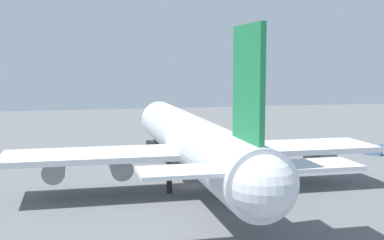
{
  "coord_description": "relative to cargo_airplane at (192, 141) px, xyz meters",
  "views": [
    {
      "loc": [
        -66.47,
        15.46,
        16.77
      ],
      "look_at": [
        0.0,
        0.0,
        9.07
      ],
      "focal_mm": 48.05,
      "sensor_mm": 36.0,
      "label": 1
    }
  ],
  "objects": [
    {
      "name": "ground_plane",
      "position": [
        0.05,
        0.0,
        -6.17
      ],
      "size": [
        237.28,
        237.28,
        0.0
      ],
      "primitive_type": "plane",
      "color": "slate"
    },
    {
      "name": "cargo_airplane",
      "position": [
        0.0,
        0.0,
        0.0
      ],
      "size": [
        59.32,
        48.43,
        20.16
      ],
      "color": "silver",
      "rests_on": "ground_plane"
    },
    {
      "name": "pushback_tractor",
      "position": [
        29.91,
        -0.07,
        -5.02
      ],
      "size": [
        5.09,
        3.63,
        2.36
      ],
      "color": "#232328",
      "rests_on": "ground_plane"
    },
    {
      "name": "cargo_container_fore",
      "position": [
        15.76,
        -37.54,
        -5.17
      ],
      "size": [
        3.31,
        3.25,
        2.0
      ],
      "color": "#4C729E",
      "rests_on": "ground_plane"
    },
    {
      "name": "safety_cone_nose",
      "position": [
        26.75,
        -3.14,
        -5.8
      ],
      "size": [
        0.52,
        0.52,
        0.74
      ],
      "primitive_type": "cone",
      "color": "orange",
      "rests_on": "ground_plane"
    }
  ]
}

